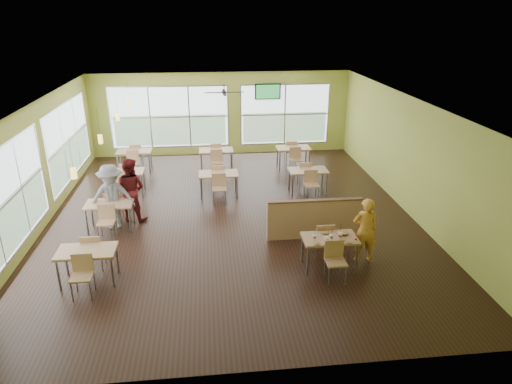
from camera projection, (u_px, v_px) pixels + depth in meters
room at (230, 161)px, 12.26m from camera, size 12.00×12.04×3.20m
window_bays at (144, 139)px, 14.88m from camera, size 9.24×10.24×2.38m
main_table at (330, 242)px, 10.06m from camera, size 1.22×1.52×0.87m
half_wall_divider at (314, 219)px, 11.44m from camera, size 2.40×0.14×1.04m
dining_tables at (194, 175)px, 14.10m from camera, size 6.92×8.72×0.87m
pendant_lights at (109, 128)px, 12.24m from camera, size 0.11×7.31×0.86m
ceiling_fan at (224, 92)px, 14.53m from camera, size 1.25×1.25×0.29m
tv_backwall at (268, 92)px, 17.56m from camera, size 1.00×0.07×0.60m
man_plaid at (365, 230)px, 10.28m from camera, size 0.58×0.40×1.55m
patron_maroon at (130, 189)px, 12.32m from camera, size 1.03×0.91×1.76m
patron_grey at (112, 197)px, 11.86m from camera, size 1.21×0.80×1.75m
cup_blue at (314, 237)px, 9.91m from camera, size 0.08×0.08×0.29m
cup_yellow at (326, 240)px, 9.74m from camera, size 0.11×0.11×0.38m
cup_red_near at (331, 237)px, 9.91m from camera, size 0.08×0.08×0.31m
cup_red_far at (340, 235)px, 9.95m from camera, size 0.11×0.11×0.38m
food_basket at (344, 233)px, 10.14m from camera, size 0.22×0.22×0.05m
ketchup_cup at (356, 239)px, 9.91m from camera, size 0.06×0.06×0.02m
wrapper_left at (317, 244)px, 9.70m from camera, size 0.18×0.17×0.04m
wrapper_mid at (325, 232)px, 10.19m from camera, size 0.19×0.17×0.05m
wrapper_right at (349, 242)px, 9.77m from camera, size 0.17×0.16×0.04m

